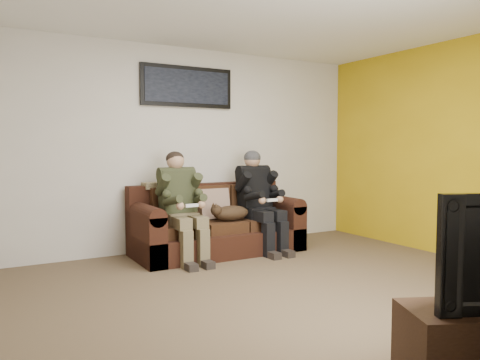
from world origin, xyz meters
TOP-DOWN VIEW (x-y plane):
  - floor at (0.00, 0.00)m, footprint 5.00×5.00m
  - ceiling at (0.00, 0.00)m, footprint 5.00×5.00m
  - wall_back at (0.00, 2.25)m, footprint 5.00×0.00m
  - wall_right at (2.50, 0.00)m, footprint 0.00×4.50m
  - accent_wall_right at (2.49, 0.00)m, footprint 0.00×4.50m
  - sofa at (0.13, 1.82)m, footprint 2.08×0.90m
  - throw_pillow at (0.13, 1.86)m, footprint 0.40×0.19m
  - throw_blanket at (-0.50, 2.09)m, footprint 0.43×0.21m
  - person_left at (-0.41, 1.65)m, footprint 0.51×0.87m
  - person_right at (0.66, 1.65)m, footprint 0.51×0.86m
  - cat at (0.22, 1.61)m, footprint 0.66×0.26m
  - framed_poster at (-0.07, 2.22)m, footprint 1.25×0.05m

SIDE VIEW (x-z plane):
  - floor at x=0.00m, z-range 0.00..0.00m
  - sofa at x=0.13m, z-range -0.10..0.75m
  - cat at x=0.22m, z-range 0.40..0.64m
  - throw_pillow at x=0.13m, z-range 0.41..0.80m
  - person_left at x=-0.41m, z-range 0.07..1.35m
  - person_right at x=0.66m, z-range 0.07..1.35m
  - throw_blanket at x=-0.50m, z-range 0.81..0.89m
  - wall_back at x=0.00m, z-range -1.20..3.80m
  - wall_right at x=2.50m, z-range -0.95..3.55m
  - accent_wall_right at x=2.49m, z-range -0.95..3.55m
  - framed_poster at x=-0.07m, z-range 1.84..2.36m
  - ceiling at x=0.00m, z-range 2.60..2.60m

